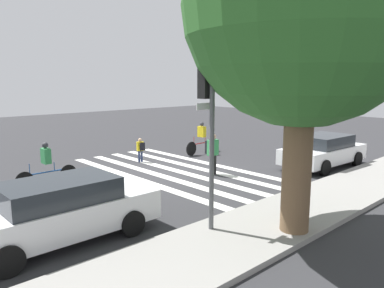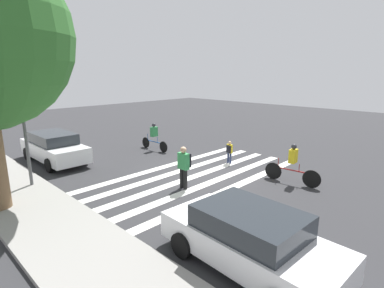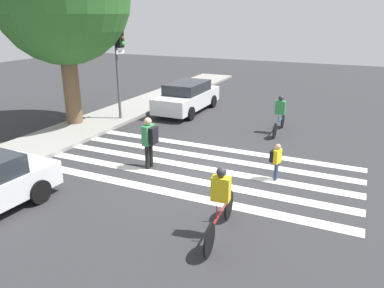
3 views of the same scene
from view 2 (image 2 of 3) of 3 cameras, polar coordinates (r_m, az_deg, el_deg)
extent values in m
plane|color=#2D2D30|center=(13.23, 0.92, -6.02)|extent=(60.00, 60.00, 0.00)
cube|color=gray|center=(9.99, -25.28, -13.65)|extent=(36.00, 2.50, 0.14)
cube|color=silver|center=(12.04, 7.87, -8.14)|extent=(0.41, 10.00, 0.01)
cube|color=silver|center=(12.61, 4.22, -7.04)|extent=(0.41, 10.00, 0.01)
cube|color=silver|center=(13.23, 0.92, -6.01)|extent=(0.41, 10.00, 0.01)
cube|color=silver|center=(13.89, -2.07, -5.06)|extent=(0.41, 10.00, 0.01)
cube|color=silver|center=(14.59, -4.77, -4.18)|extent=(0.41, 10.00, 0.01)
cylinder|color=#515456|center=(12.88, -29.18, 1.80)|extent=(0.12, 0.12, 4.37)
cube|color=black|center=(12.77, -29.08, 8.85)|extent=(0.32, 0.26, 0.84)
cube|color=silver|center=(12.81, -28.77, 6.18)|extent=(0.60, 0.02, 0.16)
sphere|color=#590F0F|center=(12.81, -28.50, 9.96)|extent=(0.15, 0.15, 0.15)
sphere|color=#59470F|center=(12.81, -28.39, 8.93)|extent=(0.15, 0.15, 0.15)
sphere|color=#26D83F|center=(12.83, -28.27, 7.91)|extent=(0.15, 0.15, 0.15)
cylinder|color=black|center=(11.62, -1.26, -6.75)|extent=(0.15, 0.15, 0.80)
cylinder|color=black|center=(11.76, -1.98, -6.50)|extent=(0.15, 0.15, 0.80)
cube|color=#338C4C|center=(11.46, -1.64, -3.27)|extent=(0.47, 0.23, 0.63)
sphere|color=tan|center=(11.35, -1.66, -1.14)|extent=(0.25, 0.25, 0.25)
cube|color=black|center=(11.59, -1.01, -3.07)|extent=(0.35, 0.18, 0.53)
cylinder|color=navy|center=(15.00, 7.33, -2.70)|extent=(0.10, 0.10, 0.54)
cylinder|color=navy|center=(15.08, 6.91, -2.60)|extent=(0.10, 0.10, 0.54)
cube|color=yellow|center=(14.91, 7.17, -0.88)|extent=(0.34, 0.21, 0.42)
sphere|color=tan|center=(14.84, 7.21, 0.23)|extent=(0.17, 0.17, 0.17)
cube|color=black|center=(14.80, 6.99, -0.98)|extent=(0.25, 0.16, 0.36)
cylinder|color=black|center=(13.17, 15.22, -4.96)|extent=(0.72, 0.10, 0.72)
cylinder|color=black|center=(12.65, 21.82, -6.23)|extent=(0.72, 0.10, 0.72)
cube|color=maroon|center=(12.82, 18.51, -4.76)|extent=(1.35, 0.15, 0.04)
cylinder|color=maroon|center=(12.69, 19.74, -4.29)|extent=(0.03, 0.03, 0.32)
cylinder|color=maroon|center=(12.97, 16.12, -3.45)|extent=(0.03, 0.03, 0.40)
cube|color=yellow|center=(12.66, 18.71, -2.19)|extent=(0.27, 0.42, 0.55)
sphere|color=#333338|center=(12.56, 18.85, -0.46)|extent=(0.22, 0.22, 0.22)
cylinder|color=black|center=(18.21, -8.79, 0.29)|extent=(0.63, 0.05, 0.63)
cylinder|color=black|center=(17.00, -5.46, -0.56)|extent=(0.63, 0.05, 0.63)
cube|color=#1E4C8C|center=(17.56, -7.20, 0.43)|extent=(1.37, 0.05, 0.04)
cylinder|color=#1E4C8C|center=(17.31, -6.62, 0.80)|extent=(0.03, 0.03, 0.32)
cylinder|color=#1E4C8C|center=(17.98, -8.44, 1.35)|extent=(0.03, 0.03, 0.40)
cube|color=#338C4C|center=(17.44, -7.26, 2.34)|extent=(0.24, 0.40, 0.55)
sphere|color=#333338|center=(17.36, -7.29, 3.62)|extent=(0.22, 0.22, 0.22)
cube|color=silver|center=(7.34, 10.83, -18.14)|extent=(4.36, 2.02, 0.65)
cube|color=#23282D|center=(7.06, 11.04, -14.13)|extent=(2.43, 1.78, 0.51)
cylinder|color=black|center=(7.68, -1.91, -18.68)|extent=(0.65, 0.23, 0.64)
cylinder|color=black|center=(8.79, 7.14, -14.36)|extent=(0.65, 0.23, 0.64)
cylinder|color=black|center=(7.63, 23.59, -20.17)|extent=(0.65, 0.23, 0.64)
cube|color=silver|center=(16.55, -24.75, -1.03)|extent=(4.62, 1.72, 0.73)
cube|color=#23282D|center=(16.42, -24.96, 1.07)|extent=(2.55, 1.58, 0.51)
cylinder|color=black|center=(17.69, -28.88, -1.64)|extent=(0.64, 0.20, 0.64)
cylinder|color=black|center=(18.21, -23.89, -0.72)|extent=(0.64, 0.20, 0.64)
cylinder|color=black|center=(15.05, -25.56, -3.68)|extent=(0.64, 0.20, 0.64)
cylinder|color=black|center=(15.66, -19.87, -2.52)|extent=(0.64, 0.20, 0.64)
camera|label=1|loc=(18.69, -54.14, 5.95)|focal=35.00mm
camera|label=3|loc=(13.69, 52.54, 9.54)|focal=35.00mm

